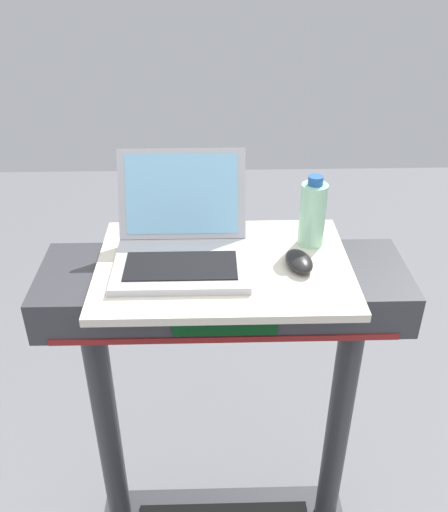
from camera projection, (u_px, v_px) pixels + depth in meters
name	position (u px, v px, depth m)	size (l,w,h in m)	color
desk_board	(223.00, 266.00, 1.35)	(0.61, 0.43, 0.02)	beige
laptop	(182.00, 241.00, 1.34)	(0.32, 0.32, 0.23)	#B7B7BC
computer_mouse	(299.00, 261.00, 1.32)	(0.06, 0.10, 0.03)	black
water_bottle	(313.00, 213.00, 1.38)	(0.07, 0.07, 0.18)	#9EDBB2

